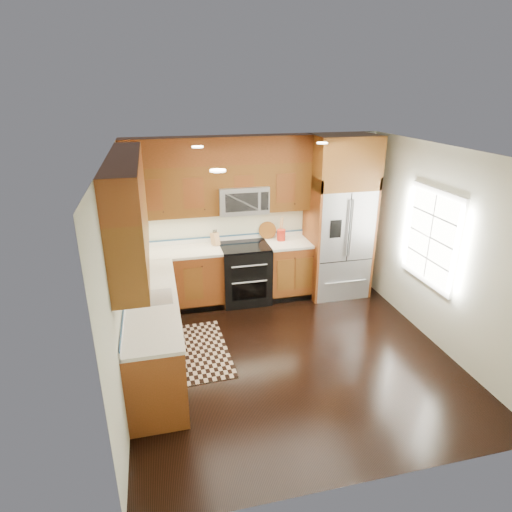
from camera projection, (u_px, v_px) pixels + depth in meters
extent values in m
plane|color=black|center=(291.00, 355.00, 5.59)|extent=(4.00, 4.00, 0.00)
cube|color=beige|center=(255.00, 217.00, 6.91)|extent=(4.00, 0.02, 2.60)
cube|color=beige|center=(120.00, 280.00, 4.67)|extent=(0.02, 4.00, 2.60)
cube|color=beige|center=(441.00, 249.00, 5.54)|extent=(0.02, 4.00, 2.60)
cube|color=white|center=(431.00, 237.00, 5.68)|extent=(0.04, 1.10, 1.30)
cube|color=white|center=(431.00, 237.00, 5.68)|extent=(0.02, 0.95, 1.15)
cube|color=brown|center=(178.00, 280.00, 6.67)|extent=(1.37, 0.60, 0.90)
cube|color=brown|center=(288.00, 269.00, 7.06)|extent=(0.72, 0.60, 0.90)
cube|color=brown|center=(155.00, 334.00, 5.23)|extent=(0.60, 2.40, 0.90)
cube|color=white|center=(224.00, 248.00, 6.66)|extent=(2.85, 0.62, 0.04)
cube|color=white|center=(151.00, 299.00, 5.06)|extent=(0.62, 2.40, 0.04)
cube|color=brown|center=(221.00, 189.00, 6.44)|extent=(2.85, 0.33, 0.75)
cube|color=brown|center=(131.00, 227.00, 4.69)|extent=(0.33, 2.40, 0.75)
cube|color=brown|center=(220.00, 150.00, 6.23)|extent=(2.85, 0.33, 0.40)
cube|color=brown|center=(125.00, 175.00, 4.48)|extent=(0.33, 2.40, 0.40)
cube|color=black|center=(245.00, 274.00, 6.87)|extent=(0.76, 0.64, 0.92)
cube|color=black|center=(245.00, 246.00, 6.69)|extent=(0.76, 0.60, 0.02)
cube|color=black|center=(249.00, 273.00, 6.53)|extent=(0.55, 0.01, 0.18)
cube|color=black|center=(249.00, 291.00, 6.65)|extent=(0.55, 0.01, 0.28)
cylinder|color=#B2B2B7|center=(250.00, 266.00, 6.46)|extent=(0.55, 0.02, 0.02)
cylinder|color=#B2B2B7|center=(250.00, 282.00, 6.56)|extent=(0.55, 0.02, 0.02)
cube|color=#B2B2B7|center=(242.00, 199.00, 6.54)|extent=(0.76, 0.40, 0.42)
cube|color=black|center=(242.00, 202.00, 6.36)|extent=(0.50, 0.01, 0.28)
cube|color=#B2B2B7|center=(338.00, 241.00, 7.01)|extent=(0.90, 0.74, 1.80)
cube|color=black|center=(349.00, 228.00, 6.54)|extent=(0.01, 0.01, 1.08)
cube|color=black|center=(336.00, 229.00, 6.49)|extent=(0.18, 0.01, 0.28)
cube|color=brown|center=(311.00, 238.00, 6.87)|extent=(0.04, 0.74, 2.00)
cube|color=brown|center=(364.00, 234.00, 7.07)|extent=(0.04, 0.74, 2.00)
cube|color=brown|center=(344.00, 161.00, 6.53)|extent=(0.98, 0.74, 0.80)
cube|color=#B2B2B7|center=(151.00, 297.00, 5.05)|extent=(0.50, 0.42, 0.02)
cylinder|color=#B2B2B7|center=(133.00, 281.00, 5.15)|extent=(0.02, 0.02, 0.28)
torus|color=#B2B2B7|center=(131.00, 273.00, 5.03)|extent=(0.18, 0.02, 0.18)
cube|color=black|center=(196.00, 351.00, 5.66)|extent=(0.89, 1.42, 0.01)
cube|color=tan|center=(215.00, 239.00, 6.70)|extent=(0.13, 0.15, 0.20)
cylinder|color=red|center=(281.00, 235.00, 6.91)|extent=(0.17, 0.17, 0.18)
cylinder|color=brown|center=(267.00, 238.00, 7.03)|extent=(0.33, 0.33, 0.02)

